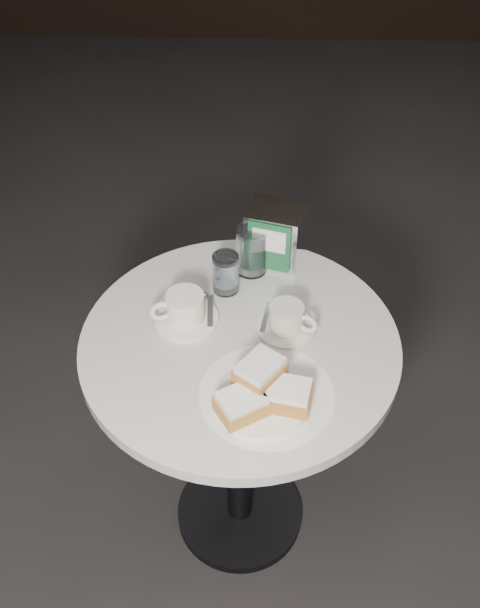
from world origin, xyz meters
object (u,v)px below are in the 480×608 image
water_glass_left (226,274)px  water_glass_right (252,251)px  beignet_plate (262,394)px  coffee_cup_left (185,310)px  napkin_dispenser (275,236)px  coffee_cup_right (287,320)px  cafe_table (240,396)px

water_glass_left → water_glass_right: bearing=51.2°
beignet_plate → coffee_cup_left: (-0.17, 0.23, -0.00)m
beignet_plate → coffee_cup_left: beignet_plate is taller
napkin_dispenser → coffee_cup_right: bearing=-68.1°
coffee_cup_left → coffee_cup_right: bearing=-23.3°
coffee_cup_right → water_glass_left: bearing=161.9°
coffee_cup_left → coffee_cup_right: (0.22, -0.02, -0.00)m
cafe_table → coffee_cup_right: size_ratio=4.34×
coffee_cup_left → water_glass_right: size_ratio=1.51×
coffee_cup_right → water_glass_right: size_ratio=1.43×
cafe_table → coffee_cup_right: (0.10, 0.03, 0.23)m
cafe_table → coffee_cup_left: size_ratio=4.09×
coffee_cup_left → water_glass_left: bearing=33.6°
water_glass_left → napkin_dispenser: size_ratio=0.65×
napkin_dispenser → beignet_plate: bearing=-77.6°
cafe_table → water_glass_left: 0.30m
water_glass_left → coffee_cup_right: bearing=-42.8°
beignet_plate → napkin_dispenser: 0.45m
coffee_cup_left → water_glass_right: bearing=33.5°
water_glass_right → coffee_cup_left: bearing=-128.6°
coffee_cup_left → water_glass_right: 0.23m
coffee_cup_left → napkin_dispenser: 0.30m
water_glass_left → water_glass_right: 0.09m
water_glass_left → water_glass_right: (0.06, 0.07, 0.01)m
beignet_plate → coffee_cup_right: beignet_plate is taller
beignet_plate → napkin_dispenser: (0.03, 0.45, 0.04)m
coffee_cup_left → beignet_plate: bearing=-71.3°
cafe_table → water_glass_left: water_glass_left is taller
cafe_table → coffee_cup_left: 0.27m
beignet_plate → coffee_cup_right: size_ratio=1.29×
beignet_plate → coffee_cup_left: 0.29m
water_glass_left → napkin_dispenser: 0.16m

